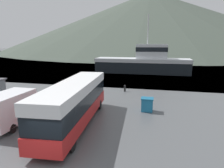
# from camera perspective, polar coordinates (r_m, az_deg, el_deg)

# --- Properties ---
(water_surface) EXTENTS (240.00, 240.00, 0.00)m
(water_surface) POSITION_cam_1_polar(r_m,az_deg,el_deg) (147.90, 11.24, 8.97)
(water_surface) COLOR #3D5160
(water_surface) RESTS_ON ground
(hill_backdrop) EXTENTS (226.82, 226.82, 46.49)m
(hill_backdrop) POSITION_cam_1_polar(r_m,az_deg,el_deg) (173.45, 10.95, 17.04)
(hill_backdrop) COLOR #424C42
(hill_backdrop) RESTS_ON ground
(tour_bus) EXTENTS (3.35, 11.57, 3.43)m
(tour_bus) POSITION_cam_1_polar(r_m,az_deg,el_deg) (16.00, -10.48, -4.86)
(tour_bus) COLOR red
(tour_bus) RESTS_ON ground
(delivery_van) EXTENTS (2.20, 6.05, 2.65)m
(delivery_van) POSITION_cam_1_polar(r_m,az_deg,el_deg) (17.81, -26.18, -5.99)
(delivery_van) COLOR silver
(delivery_van) RESTS_ON ground
(fishing_boat) EXTENTS (20.06, 4.99, 12.22)m
(fishing_boat) POSITION_cam_1_polar(r_m,az_deg,el_deg) (43.81, 9.06, 6.20)
(fishing_boat) COLOR black
(fishing_boat) RESTS_ON water_surface
(storage_bin) EXTENTS (1.16, 1.01, 1.30)m
(storage_bin) POSITION_cam_1_polar(r_m,az_deg,el_deg) (19.40, 10.01, -5.78)
(storage_bin) COLOR teal
(storage_bin) RESTS_ON ground
(mooring_bollard) EXTENTS (0.29, 0.29, 0.89)m
(mooring_bollard) POSITION_cam_1_polar(r_m,az_deg,el_deg) (26.85, 3.68, -1.12)
(mooring_bollard) COLOR black
(mooring_bollard) RESTS_ON ground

